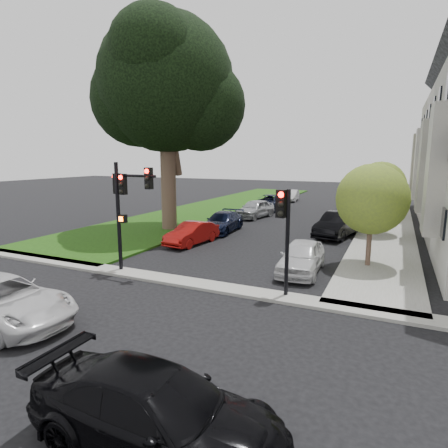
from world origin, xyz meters
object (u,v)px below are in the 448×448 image
at_px(small_tree_b, 380,187).
at_px(car_parked_6, 222,222).
at_px(car_parked_0, 301,257).
at_px(car_parked_4, 356,202).
at_px(eucalyptus, 165,84).
at_px(car_parked_9, 291,196).
at_px(car_parked_3, 353,206).
at_px(traffic_signal_secondary, 284,223).
at_px(car_cross_far, 157,411).
at_px(car_parked_1, 338,225).
at_px(small_tree_c, 385,181).
at_px(small_tree_a, 372,199).
at_px(car_parked_2, 346,219).
at_px(car_cross_near, 0,301).
at_px(car_parked_7, 255,209).
at_px(car_parked_8, 269,203).
at_px(traffic_signal_main, 125,198).
at_px(car_parked_5, 192,233).

height_order(small_tree_b, car_parked_6, small_tree_b).
bearing_deg(car_parked_0, car_parked_4, 87.09).
xyz_separation_m(eucalyptus, car_parked_9, (3.31, 20.96, -9.17)).
bearing_deg(car_parked_0, car_parked_3, 86.85).
distance_m(traffic_signal_secondary, car_cross_far, 8.20).
distance_m(car_parked_3, car_parked_6, 14.39).
bearing_deg(car_parked_1, traffic_signal_secondary, -80.89).
relative_size(car_parked_4, car_parked_9, 1.16).
relative_size(small_tree_c, car_parked_1, 0.94).
relative_size(small_tree_a, car_cross_far, 0.99).
height_order(eucalyptus, car_parked_1, eucalyptus).
distance_m(small_tree_c, traffic_signal_secondary, 22.45).
distance_m(small_tree_a, small_tree_b, 8.08).
distance_m(eucalyptus, car_parked_2, 15.75).
relative_size(car_cross_far, car_parked_0, 1.16).
bearing_deg(traffic_signal_secondary, car_cross_near, -141.70).
distance_m(traffic_signal_secondary, car_parked_2, 15.50).
xyz_separation_m(traffic_signal_secondary, car_cross_near, (-7.27, -5.74, -2.05)).
xyz_separation_m(small_tree_c, car_parked_4, (-2.53, 4.00, -2.35)).
bearing_deg(car_parked_1, car_parked_3, 101.32).
bearing_deg(car_parked_2, car_parked_7, 169.68).
relative_size(small_tree_a, car_parked_8, 0.90).
distance_m(traffic_signal_main, car_parked_5, 6.57).
bearing_deg(car_cross_near, traffic_signal_main, 0.02).
xyz_separation_m(car_parked_2, car_parked_5, (-7.56, -9.32, -0.01)).
bearing_deg(car_parked_3, small_tree_b, -78.66).
xyz_separation_m(car_parked_1, car_parked_4, (-0.23, 14.54, -0.13)).
distance_m(eucalyptus, car_parked_5, 10.39).
bearing_deg(car_cross_near, car_parked_4, -10.68).
bearing_deg(car_parked_0, small_tree_a, 35.21).
xyz_separation_m(small_tree_a, car_parked_3, (-2.46, 17.27, -2.47)).
height_order(small_tree_b, car_parked_8, small_tree_b).
bearing_deg(car_parked_4, car_parked_7, -125.64).
height_order(small_tree_c, car_parked_8, small_tree_c).
bearing_deg(car_parked_8, car_parked_7, -82.59).
distance_m(small_tree_c, car_parked_2, 7.66).
bearing_deg(traffic_signal_secondary, car_parked_4, 89.93).
height_order(car_parked_8, car_parked_9, car_parked_8).
bearing_deg(traffic_signal_secondary, eucalyptus, 139.75).
relative_size(small_tree_c, car_cross_far, 0.94).
relative_size(car_parked_5, car_parked_8, 0.74).
height_order(car_parked_5, car_parked_6, car_parked_6).
bearing_deg(car_parked_5, small_tree_b, 43.71).
bearing_deg(car_parked_5, traffic_signal_secondary, -33.31).
xyz_separation_m(car_parked_5, car_parked_8, (-0.33, 15.65, 0.09)).
bearing_deg(car_parked_7, small_tree_a, -39.80).
bearing_deg(small_tree_c, car_parked_7, -150.89).
relative_size(small_tree_c, car_parked_5, 1.15).
bearing_deg(car_parked_0, car_cross_near, -131.22).
bearing_deg(traffic_signal_main, car_parked_3, 72.40).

